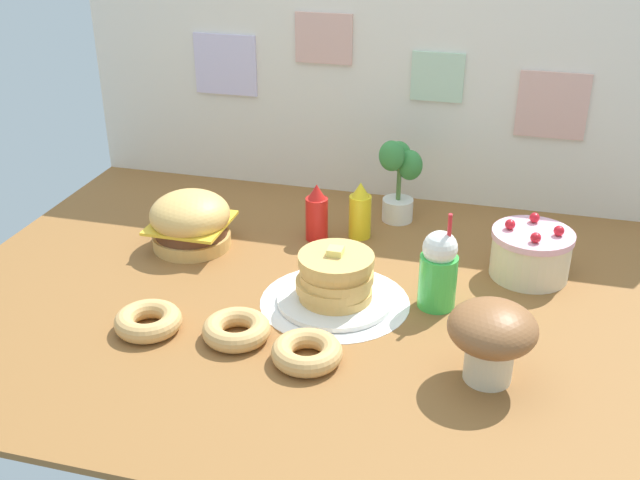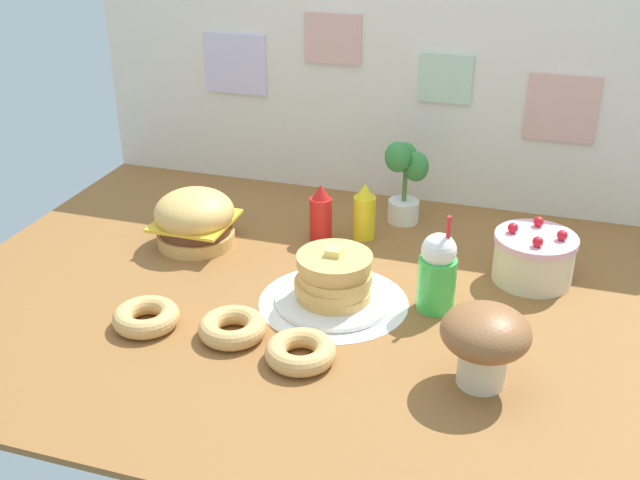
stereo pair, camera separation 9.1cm
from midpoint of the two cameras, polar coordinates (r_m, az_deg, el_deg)
name	(u,v)px [view 1 (the left image)]	position (r m, az deg, el deg)	size (l,w,h in m)	color
ground_plane	(324,300)	(2.41, -0.76, -4.51)	(2.41, 1.73, 0.02)	brown
back_wall	(381,95)	(3.01, 3.72, 10.75)	(2.41, 0.04, 0.82)	silver
doily_mat	(335,302)	(2.38, 0.02, -4.63)	(0.46, 0.46, 0.00)	white
burger	(191,221)	(2.72, -10.56, 1.37)	(0.28, 0.28, 0.20)	#DBA859
pancake_stack	(335,281)	(2.34, 0.04, -3.05)	(0.36, 0.36, 0.18)	white
layer_cake	(531,253)	(2.57, 14.45, -0.98)	(0.26, 0.26, 0.19)	beige
ketchup_bottle	(317,214)	(2.72, -1.20, 1.94)	(0.08, 0.08, 0.21)	red
mustard_bottle	(360,212)	(2.74, 2.06, 2.10)	(0.08, 0.08, 0.21)	yellow
cream_soda_cup	(438,270)	(2.32, 7.71, -2.24)	(0.12, 0.12, 0.32)	green
donut_pink_glaze	(148,320)	(2.30, -13.79, -5.85)	(0.20, 0.20, 0.06)	tan
donut_chocolate	(236,329)	(2.21, -7.42, -6.60)	(0.20, 0.20, 0.06)	tan
donut_vanilla	(307,352)	(2.10, -2.23, -8.32)	(0.20, 0.20, 0.06)	tan
potted_plant	(399,177)	(2.86, 5.01, 4.67)	(0.16, 0.13, 0.32)	white
mushroom_stool	(492,335)	(2.02, 11.41, -6.94)	(0.23, 0.23, 0.22)	beige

